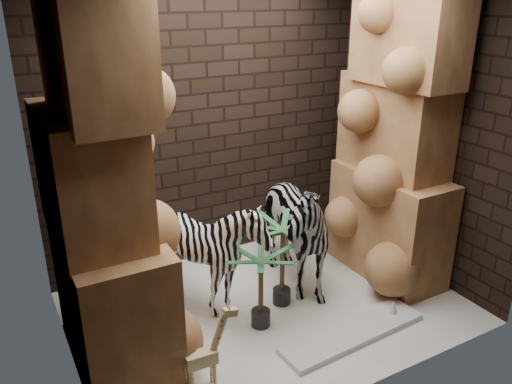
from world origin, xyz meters
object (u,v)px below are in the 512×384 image
giraffe_toy (201,350)px  zebra_left (209,259)px  surfboard (352,333)px  palm_front (282,263)px  zebra_right (285,217)px  palm_back (261,289)px

giraffe_toy → zebra_left: bearing=65.3°
giraffe_toy → surfboard: size_ratio=0.50×
giraffe_toy → palm_front: size_ratio=0.80×
zebra_left → palm_front: (0.63, -0.24, -0.09)m
zebra_right → surfboard: zebra_right is taller
zebra_right → palm_back: bearing=-132.6°
palm_front → surfboard: bearing=-69.0°
giraffe_toy → palm_back: (0.77, 0.47, 0.03)m
zebra_right → giraffe_toy: (-1.32, -0.96, -0.39)m
zebra_right → giraffe_toy: 1.68m
zebra_left → giraffe_toy: 1.04m
surfboard → zebra_left: bearing=130.1°
zebra_right → zebra_left: (-0.84, -0.06, -0.21)m
giraffe_toy → palm_front: palm_front is taller
zebra_left → palm_front: zebra_left is taller
palm_back → surfboard: (0.62, -0.51, -0.35)m
giraffe_toy → palm_front: (1.11, 0.67, 0.09)m
giraffe_toy → palm_front: bearing=34.4°
giraffe_toy → surfboard: bearing=1.3°
palm_back → zebra_left: bearing=122.6°
zebra_right → palm_back: (-0.55, -0.50, -0.36)m
giraffe_toy → surfboard: (1.39, -0.05, -0.32)m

